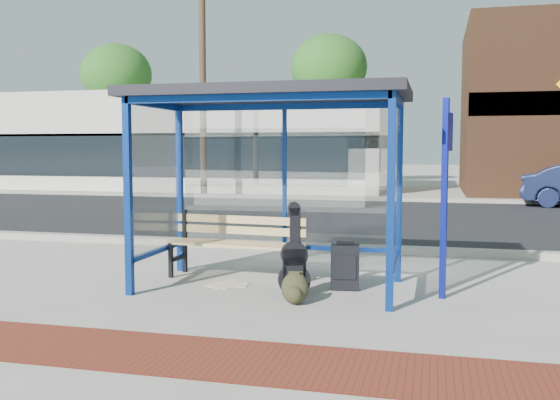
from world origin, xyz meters
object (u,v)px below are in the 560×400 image
(suitcase, at_px, (345,267))
(backpack, at_px, (295,289))
(guitar_bag, at_px, (294,264))
(bench, at_px, (236,241))

(suitcase, distance_m, backpack, 0.96)
(guitar_bag, xyz_separation_m, suitcase, (0.53, 0.47, -0.10))
(bench, distance_m, suitcase, 1.55)
(suitcase, xyz_separation_m, backpack, (-0.43, -0.85, -0.10))
(bench, xyz_separation_m, guitar_bag, (0.97, -0.80, -0.12))
(backpack, bearing_deg, bench, 123.53)
(suitcase, bearing_deg, guitar_bag, -144.96)
(bench, height_order, backpack, bench)
(suitcase, height_order, backpack, suitcase)
(guitar_bag, relative_size, backpack, 2.86)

